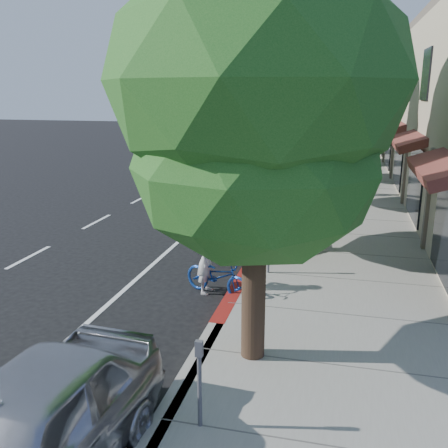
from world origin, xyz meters
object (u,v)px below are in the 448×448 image
(street_tree_3, at_px, (321,91))
(cyclist, at_px, (206,259))
(street_tree_5, at_px, (330,91))
(bicycle, at_px, (218,276))
(dark_suv_far, at_px, (291,151))
(dark_sedan, at_px, (265,172))
(street_tree_4, at_px, (326,94))
(near_car_a, at_px, (22,441))
(pedestrian, at_px, (343,177))
(street_tree_2, at_px, (313,93))
(street_tree_1, at_px, (297,99))
(silver_suv, at_px, (252,214))
(white_pickup, at_px, (268,156))
(street_tree_0, at_px, (257,88))

(street_tree_3, distance_m, cyclist, 15.72)
(street_tree_5, distance_m, bicycle, 27.66)
(street_tree_5, relative_size, dark_suv_far, 1.68)
(dark_sedan, bearing_deg, street_tree_4, 77.94)
(cyclist, relative_size, near_car_a, 0.36)
(bicycle, bearing_deg, near_car_a, -162.59)
(bicycle, height_order, pedestrian, pedestrian)
(street_tree_2, bearing_deg, pedestrian, 59.07)
(near_car_a, bearing_deg, street_tree_5, 90.61)
(street_tree_2, relative_size, near_car_a, 1.59)
(street_tree_2, relative_size, street_tree_5, 0.96)
(street_tree_3, xyz_separation_m, bicycle, (-1.30, -15.33, -3.99))
(street_tree_1, xyz_separation_m, dark_suv_far, (-2.07, 18.42, -3.56))
(silver_suv, distance_m, near_car_a, 11.01)
(street_tree_1, bearing_deg, cyclist, -116.54)
(bicycle, height_order, white_pickup, white_pickup)
(street_tree_4, relative_size, pedestrian, 4.56)
(street_tree_1, distance_m, near_car_a, 10.33)
(street_tree_5, height_order, dark_suv_far, street_tree_5)
(street_tree_3, relative_size, street_tree_5, 0.98)
(dark_suv_far, bearing_deg, street_tree_1, -80.35)
(street_tree_2, distance_m, pedestrian, 4.32)
(street_tree_3, xyz_separation_m, cyclist, (-1.60, -15.20, -3.65))
(silver_suv, distance_m, pedestrian, 7.23)
(street_tree_3, bearing_deg, street_tree_2, -90.00)
(street_tree_1, distance_m, street_tree_5, 24.00)
(dark_sedan, bearing_deg, street_tree_5, 83.46)
(street_tree_2, height_order, bicycle, street_tree_2)
(street_tree_0, relative_size, dark_suv_far, 1.68)
(street_tree_3, relative_size, dark_suv_far, 1.65)
(silver_suv, relative_size, white_pickup, 1.05)
(street_tree_4, distance_m, silver_suv, 16.94)
(street_tree_1, height_order, street_tree_5, street_tree_5)
(near_car_a, relative_size, pedestrian, 2.87)
(bicycle, relative_size, pedestrian, 1.14)
(street_tree_2, xyz_separation_m, pedestrian, (1.31, 2.19, -3.49))
(cyclist, bearing_deg, street_tree_3, -4.50)
(street_tree_3, height_order, white_pickup, street_tree_3)
(cyclist, bearing_deg, street_tree_4, -2.81)
(near_car_a, bearing_deg, street_tree_3, 88.73)
(street_tree_1, height_order, white_pickup, street_tree_1)
(street_tree_0, xyz_separation_m, street_tree_1, (-0.00, 6.00, -0.24))
(silver_suv, xyz_separation_m, near_car_a, (-0.55, -11.00, 0.02))
(street_tree_3, relative_size, near_car_a, 1.63)
(street_tree_4, xyz_separation_m, white_pickup, (-3.10, -2.38, -3.55))
(street_tree_4, distance_m, bicycle, 21.71)
(street_tree_0, bearing_deg, white_pickup, 98.16)
(street_tree_5, distance_m, dark_sedan, 15.52)
(dark_sedan, distance_m, near_car_a, 18.57)
(street_tree_0, bearing_deg, bicycle, 116.00)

